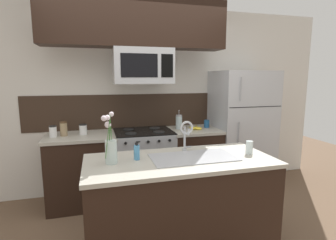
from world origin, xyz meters
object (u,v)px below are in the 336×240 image
Objects in this scene: storage_jar_tall at (53,131)px; storage_jar_short at (83,129)px; microwave at (143,66)px; coffee_tin at (207,124)px; sink_faucet at (186,132)px; dish_soap_bottle at (137,152)px; storage_jar_medium at (64,129)px; flower_vase at (111,149)px; refrigerator at (240,129)px; french_press at (179,122)px; drinking_glass at (249,147)px; banana_bunch at (196,128)px; stove_range at (144,164)px.

storage_jar_tall reaches higher than storage_jar_short.
coffee_tin is at bearing 4.36° from microwave.
sink_faucet reaches higher than dish_soap_bottle.
storage_jar_medium is 1.33m from flower_vase.
microwave is 5.54× the size of storage_jar_short.
flower_vase is (0.50, -1.23, 0.04)m from storage_jar_medium.
refrigerator is 2.58m from storage_jar_tall.
sink_faucet is at bearing -122.42° from coffee_tin.
french_press is (1.28, 0.03, 0.03)m from storage_jar_short.
refrigerator is 2.23m from storage_jar_short.
refrigerator is 9.54× the size of storage_jar_medium.
coffee_tin is (1.70, 0.02, -0.01)m from storage_jar_short.
french_press is (1.51, 0.05, 0.01)m from storage_jar_medium.
drinking_glass is at bearing -33.44° from storage_jar_tall.
microwave reaches higher than dish_soap_bottle.
coffee_tin is 0.89× the size of drinking_glass.
flower_vase is (-1.28, 0.06, 0.07)m from drinking_glass.
storage_jar_short is 0.50× the size of french_press.
coffee_tin is (1.93, 0.04, -0.03)m from storage_jar_medium.
french_press reaches higher than drinking_glass.
french_press is (-0.95, 0.04, 0.15)m from refrigerator.
microwave reaches higher than flower_vase.
dish_soap_bottle is at bearing -131.84° from banana_bunch.
storage_jar_medium is 0.67× the size of french_press.
storage_jar_tall is at bearing -177.13° from french_press.
banana_bunch is at bearing 63.46° from sink_faucet.
flower_vase is (-0.49, -1.22, 0.58)m from stove_range.
flower_vase is at bearing 177.43° from drinking_glass.
refrigerator is 10.41× the size of dish_soap_bottle.
sink_faucet is 0.53m from dish_soap_bottle.
storage_jar_medium is 1.73m from banana_bunch.
storage_jar_short is 1.70m from coffee_tin.
refrigerator reaches higher than french_press.
dish_soap_bottle is (0.50, -1.20, 0.00)m from storage_jar_short.
refrigerator is at bearing -3.23° from coffee_tin.
storage_jar_medium is at bearing -175.34° from storage_jar_short.
microwave is 1.26m from storage_jar_medium.
coffee_tin is at bearing 45.52° from dish_soap_bottle.
storage_jar_medium is at bearing 177.62° from banana_bunch.
french_press is at bearing 178.63° from coffee_tin.
microwave is at bearing 176.94° from banana_bunch.
stove_range is 0.87m from banana_bunch.
storage_jar_tall is 0.12m from storage_jar_medium.
flower_vase is (0.62, -1.20, 0.06)m from storage_jar_tall.
french_press is at bearing 101.53° from drinking_glass.
drinking_glass is 0.29× the size of flower_vase.
banana_bunch is 0.44× the size of flower_vase.
storage_jar_medium is 1.93m from coffee_tin.
storage_jar_tall is (-1.11, -0.00, -0.79)m from microwave.
french_press is (0.51, 0.06, 0.55)m from stove_range.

